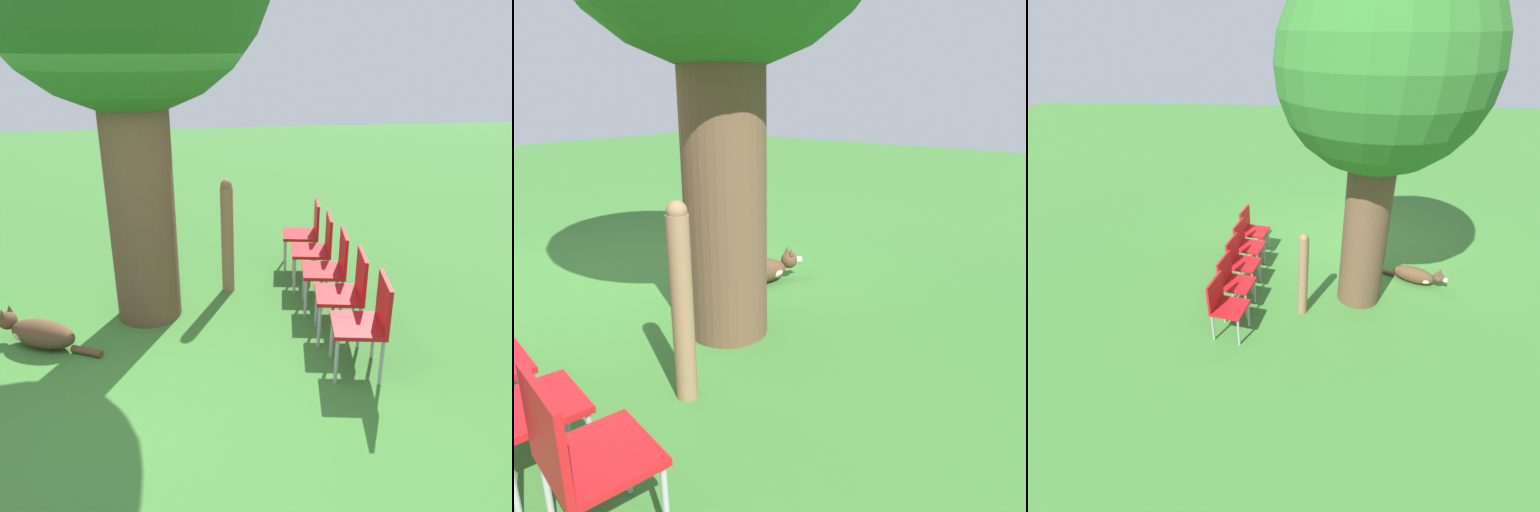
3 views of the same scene
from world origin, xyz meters
The scene contains 5 objects.
ground_plane centered at (0.00, 0.00, 0.00)m, with size 30.00×30.00×0.00m, color #38702D.
dog centered at (-0.98, 0.87, 0.13)m, with size 1.03×0.58×0.34m.
fence_post centered at (0.85, 1.76, 0.65)m, with size 0.14×0.14×1.28m.
red_chair_3 centered at (1.86, 1.72, 0.50)m, with size 0.50×0.51×0.85m.
red_chair_4 centered at (1.88, 2.28, 0.50)m, with size 0.50×0.51×0.85m.
Camera 2 is at (2.70, 3.89, 1.86)m, focal length 35.00 mm.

